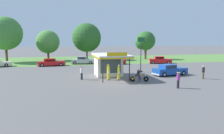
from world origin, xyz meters
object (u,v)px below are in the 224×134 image
Objects in this scene: parked_car_back_row_centre_right at (114,61)px; parked_car_second_row_spare at (160,60)px; motorcycle_with_rider at (139,76)px; bystander_chatting_near_pumps at (82,73)px; featured_classic_sedan at (170,70)px; gas_pump_nearside at (108,73)px; parked_car_back_row_centre_left at (51,62)px; gas_pump_offside at (119,73)px; roadside_pole_sign at (141,49)px; bystander_strolling_foreground at (178,80)px; parked_car_back_row_right at (83,61)px; bystander_standing_back_lot at (203,72)px.

parked_car_second_row_spare reaches higher than parked_car_back_row_centre_right.
motorcycle_with_rider is 0.46× the size of parked_car_back_row_centre_right.
bystander_chatting_near_pumps is at bearing -139.96° from parked_car_second_row_spare.
featured_classic_sedan is 12.49m from bystander_chatting_near_pumps.
gas_pump_nearside is 18.58m from parked_car_back_row_centre_left.
gas_pump_offside is 2.79m from motorcycle_with_rider.
bystander_chatting_near_pumps is at bearing -73.48° from parked_car_back_row_centre_left.
gas_pump_nearside is 0.40× the size of parked_car_back_row_centre_right.
roadside_pole_sign is (-2.98, 3.66, 2.93)m from featured_classic_sedan.
parked_car_back_row_centre_left is 18.55m from roadside_pole_sign.
parked_car_back_row_centre_right is at bearing 0.29° from parked_car_back_row_centre_left.
gas_pump_nearside reaches higher than parked_car_back_row_centre_left.
bystander_chatting_near_pumps is at bearing -155.80° from roadside_pole_sign.
motorcycle_with_rider is 1.35× the size of bystander_strolling_foreground.
motorcycle_with_rider is 21.49m from parked_car_back_row_right.
parked_car_back_row_right reaches higher than featured_classic_sedan.
roadside_pole_sign reaches higher than gas_pump_offside.
parked_car_back_row_centre_left is 16.52m from bystander_chatting_near_pumps.
gas_pump_offside reaches higher than featured_classic_sedan.
bystander_standing_back_lot reaches higher than parked_car_back_row_right.
gas_pump_nearside is 1.15× the size of bystander_standing_back_lot.
roadside_pole_sign is at bearing 129.16° from featured_classic_sedan.
parked_car_back_row_centre_right is 12.66m from parked_car_back_row_centre_left.
parked_car_second_row_spare is 2.98× the size of bystander_standing_back_lot.
parked_car_back_row_centre_right is at bearing 78.65° from gas_pump_offside.
bystander_strolling_foreground is at bearing -58.44° from parked_car_back_row_centre_left.
motorcycle_with_rider is at bearing -58.90° from parked_car_back_row_centre_left.
parked_car_back_row_centre_left is at bearing 118.88° from gas_pump_offside.
gas_pump_nearside is 9.38m from featured_classic_sedan.
bystander_strolling_foreground is (6.12, -6.05, -0.01)m from gas_pump_nearside.
featured_classic_sedan is 8.26m from bystander_strolling_foreground.
bystander_strolling_foreground is (14.04, -22.86, 0.24)m from parked_car_back_row_centre_left.
roadside_pole_sign reaches higher than parked_car_back_row_centre_right.
gas_pump_nearside is 0.37× the size of roadside_pole_sign.
parked_car_second_row_spare is at bearing 47.46° from gas_pump_nearside.
roadside_pole_sign is (2.89, 7.16, 2.99)m from motorcycle_with_rider.
featured_classic_sedan is (7.89, 1.59, -0.16)m from gas_pump_offside.
motorcycle_with_rider is 4.97m from bystander_strolling_foreground.
bystander_strolling_foreground is at bearing -44.68° from gas_pump_nearside.
parked_car_back_row_centre_left is 26.83m from bystander_strolling_foreground.
bystander_standing_back_lot is (19.98, -18.81, 0.25)m from parked_car_back_row_centre_left.
motorcycle_with_rider is 21.87m from parked_car_back_row_centre_left.
parked_car_back_row_right is at bearing 107.13° from bystander_strolling_foreground.
gas_pump_offside is at bearing 136.57° from motorcycle_with_rider.
featured_classic_sedan is 1.04× the size of parked_car_back_row_right.
motorcycle_with_rider is at bearing -43.43° from gas_pump_offside.
parked_car_back_row_right is at bearing 170.03° from parked_car_second_row_spare.
parked_car_back_row_centre_right is 20.25m from bystander_standing_back_lot.
bystander_chatting_near_pumps is (-7.96, -15.90, 0.21)m from parked_car_back_row_centre_right.
parked_car_second_row_spare is at bearing 68.65° from bystander_strolling_foreground.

